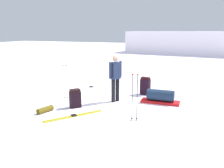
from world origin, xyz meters
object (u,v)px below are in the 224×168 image
Objects in this scene: ski_poles_planted_near at (135,95)px; backpack_bright at (75,99)px; skier_standing at (115,76)px; ski_pair_near at (74,116)px; ski_pair_far at (91,87)px; backpack_large_dark at (145,86)px; gear_sled at (160,97)px; ski_poles_planted_far at (65,80)px; sleeping_mat_rolled at (45,110)px.

backpack_bright is at bearing 169.60° from ski_poles_planted_near.
ski_pair_near is (-0.60, -1.91, -0.94)m from skier_standing.
ski_pair_far is 2.61m from backpack_large_dark.
ski_pair_near is 1.20× the size of gear_sled.
ski_pair_far is at bearing 160.70° from gear_sled.
ski_poles_planted_far is at bearing -91.40° from ski_pair_far.
sleeping_mat_rolled is at bearing -126.32° from backpack_large_dark.
ski_pair_near is 0.92× the size of ski_pair_far.
sleeping_mat_rolled is (-2.83, -0.39, -0.67)m from ski_poles_planted_near.
ski_pair_near is 1.98m from ski_poles_planted_near.
gear_sled is (0.38, 1.97, -0.53)m from ski_poles_planted_near.
backpack_bright is at bearing -131.20° from skier_standing.
ski_pair_far is (-1.20, 3.51, -0.00)m from ski_pair_near.
backpack_large_dark is at bearing 54.44° from backpack_bright.
ski_poles_planted_near is at bearing -52.50° from skier_standing.
backpack_large_dark reaches higher than ski_pair_near.
ski_pair_far is at bearing 174.20° from backpack_large_dark.
backpack_large_dark is at bearing 60.00° from skier_standing.
ski_poles_planted_near reaches higher than gear_sled.
gear_sled is (3.37, -1.18, 0.21)m from ski_pair_far.
backpack_large_dark is 3.18m from ski_poles_planted_far.
sleeping_mat_rolled is (0.16, -3.54, 0.08)m from ski_pair_far.
backpack_bright is 0.46× the size of ski_poles_planted_near.
gear_sled reaches higher than sleeping_mat_rolled.
ski_pair_near is 2.07m from ski_poles_planted_far.
backpack_bright is (-1.78, -2.49, -0.04)m from backpack_large_dark.
gear_sled reaches higher than ski_pair_far.
backpack_large_dark reaches higher than gear_sled.
ski_pair_far is 1.30× the size of gear_sled.
ski_poles_planted_near is 1.06× the size of ski_poles_planted_far.
skier_standing reaches higher than ski_pair_near.
skier_standing is 1.31× the size of ski_poles_planted_far.
ski_pair_near is at bearing -112.93° from backpack_large_dark.
skier_standing is at bearing -41.59° from ski_pair_far.
gear_sled is at bearing 15.02° from skier_standing.
ski_pair_far is at bearing 106.20° from backpack_bright.
ski_pair_far is 2.48× the size of backpack_large_dark.
ski_pair_far is 2.88m from backpack_bright.
skier_standing is 2.37× the size of backpack_large_dark.
ski_poles_planted_near is at bearing -81.79° from backpack_large_dark.
skier_standing is 1.66m from backpack_large_dark.
sleeping_mat_rolled is at bearing -178.46° from ski_pair_near.
backpack_bright is at bearing -125.56° from backpack_large_dark.
ski_pair_far is 3.23× the size of sleeping_mat_rolled.
ski_poles_planted_near is at bearing -100.83° from gear_sled.
ski_pair_near is at bearing 1.54° from sleeping_mat_rolled.
skier_standing reaches higher than ski_pair_far.
skier_standing reaches higher than gear_sled.
ski_poles_planted_far is (-1.85, -0.42, -0.23)m from skier_standing.
ski_poles_planted_near is 1.01× the size of gear_sled.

